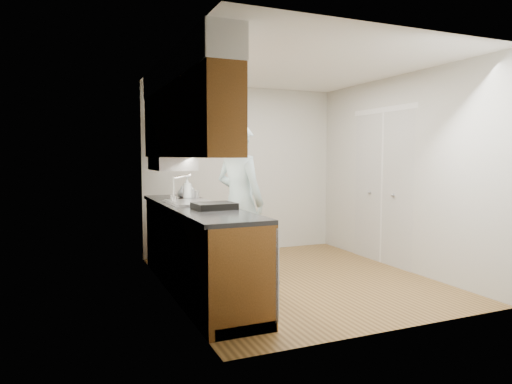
# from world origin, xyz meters

# --- Properties ---
(floor) EXTENTS (3.50, 3.50, 0.00)m
(floor) POSITION_xyz_m (0.00, 0.00, 0.00)
(floor) COLOR olive
(floor) RESTS_ON ground
(ceiling) EXTENTS (3.50, 3.50, 0.00)m
(ceiling) POSITION_xyz_m (0.00, 0.00, 2.50)
(ceiling) COLOR white
(ceiling) RESTS_ON wall_left
(wall_left) EXTENTS (0.02, 3.50, 2.50)m
(wall_left) POSITION_xyz_m (-1.50, 0.00, 1.25)
(wall_left) COLOR beige
(wall_left) RESTS_ON floor
(wall_right) EXTENTS (0.02, 3.50, 2.50)m
(wall_right) POSITION_xyz_m (1.50, 0.00, 1.25)
(wall_right) COLOR beige
(wall_right) RESTS_ON floor
(wall_back) EXTENTS (3.00, 0.02, 2.50)m
(wall_back) POSITION_xyz_m (0.00, 1.75, 1.25)
(wall_back) COLOR beige
(wall_back) RESTS_ON floor
(counter) EXTENTS (0.64, 2.80, 1.30)m
(counter) POSITION_xyz_m (-1.20, -0.00, 0.49)
(counter) COLOR brown
(counter) RESTS_ON floor
(upper_cabinets) EXTENTS (0.47, 2.80, 1.21)m
(upper_cabinets) POSITION_xyz_m (-1.33, 0.05, 1.95)
(upper_cabinets) COLOR brown
(upper_cabinets) RESTS_ON wall_left
(closet_door) EXTENTS (0.02, 1.22, 2.05)m
(closet_door) POSITION_xyz_m (1.49, 0.30, 1.02)
(closet_door) COLOR silver
(closet_door) RESTS_ON wall_right
(floor_mat) EXTENTS (0.72, 0.97, 0.02)m
(floor_mat) POSITION_xyz_m (-0.61, 0.24, 0.01)
(floor_mat) COLOR #565658
(floor_mat) RESTS_ON floor
(person) EXTENTS (0.77, 0.87, 2.06)m
(person) POSITION_xyz_m (-0.61, 0.24, 1.05)
(person) COLOR #A3C0C6
(person) RESTS_ON floor_mat
(soap_bottle_a) EXTENTS (0.15, 0.15, 0.28)m
(soap_bottle_a) POSITION_xyz_m (-1.14, 0.63, 1.08)
(soap_bottle_a) COLOR white
(soap_bottle_a) RESTS_ON counter
(soap_bottle_b) EXTENTS (0.10, 0.10, 0.18)m
(soap_bottle_b) POSITION_xyz_m (-1.05, 0.77, 1.03)
(soap_bottle_b) COLOR white
(soap_bottle_b) RESTS_ON counter
(soap_bottle_c) EXTENTS (0.16, 0.16, 0.15)m
(soap_bottle_c) POSITION_xyz_m (-1.14, 0.91, 1.01)
(soap_bottle_c) COLOR white
(soap_bottle_c) RESTS_ON counter
(soda_can) EXTENTS (0.07, 0.07, 0.13)m
(soda_can) POSITION_xyz_m (-1.13, 0.72, 1.00)
(soda_can) COLOR #9F251B
(soda_can) RESTS_ON counter
(steel_can) EXTENTS (0.07, 0.07, 0.11)m
(steel_can) POSITION_xyz_m (-1.03, 0.58, 0.99)
(steel_can) COLOR #A5A5AA
(steel_can) RESTS_ON counter
(dish_rack) EXTENTS (0.41, 0.35, 0.06)m
(dish_rack) POSITION_xyz_m (-1.14, -0.43, 0.97)
(dish_rack) COLOR black
(dish_rack) RESTS_ON counter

